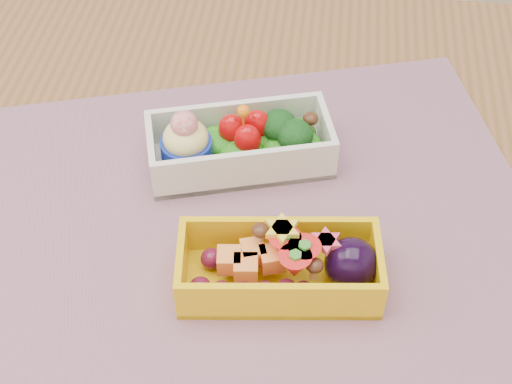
# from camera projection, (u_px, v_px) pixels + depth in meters

# --- Properties ---
(table) EXTENTS (1.20, 0.80, 0.75)m
(table) POSITION_uv_depth(u_px,v_px,m) (282.00, 327.00, 0.67)
(table) COLOR brown
(table) RESTS_ON ground
(placemat) EXTENTS (0.58, 0.51, 0.00)m
(placemat) POSITION_uv_depth(u_px,v_px,m) (247.00, 226.00, 0.62)
(placemat) COLOR gray
(placemat) RESTS_ON table
(bento_white) EXTENTS (0.18, 0.11, 0.07)m
(bento_white) POSITION_uv_depth(u_px,v_px,m) (239.00, 144.00, 0.65)
(bento_white) COLOR silver
(bento_white) RESTS_ON placemat
(bento_yellow) EXTENTS (0.16, 0.09, 0.05)m
(bento_yellow) POSITION_uv_depth(u_px,v_px,m) (284.00, 266.00, 0.56)
(bento_yellow) COLOR yellow
(bento_yellow) RESTS_ON placemat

